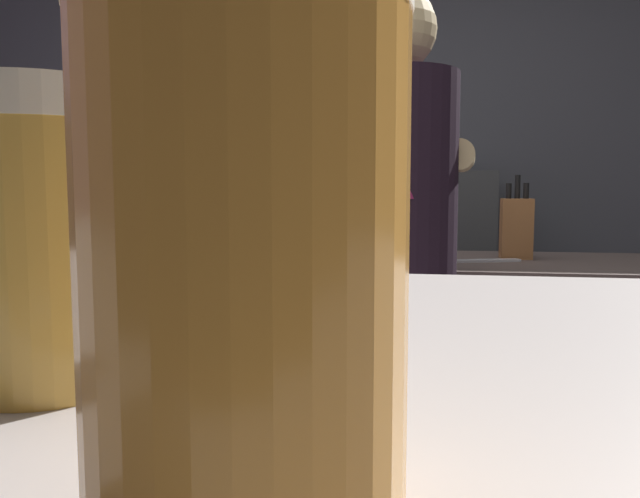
{
  "coord_description": "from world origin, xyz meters",
  "views": [
    {
      "loc": [
        0.38,
        -1.4,
        1.15
      ],
      "look_at": [
        0.28,
        -0.75,
        1.08
      ],
      "focal_mm": 35.96,
      "sensor_mm": 36.0,
      "label": 1
    }
  ],
  "objects_px": {
    "mixing_bowl": "(252,251)",
    "pint_glass_near": "(44,236)",
    "bottle_soy": "(419,156)",
    "bartender": "(391,259)",
    "bottle_hot_sauce": "(349,156)",
    "bottle_olive_oil": "(321,157)",
    "chefs_knife": "(484,261)",
    "knife_block": "(516,227)",
    "pint_glass_far": "(245,252)"
  },
  "relations": [
    {
      "from": "mixing_bowl",
      "to": "pint_glass_near",
      "type": "xyz_separation_m",
      "value": [
        0.38,
        -1.8,
        0.2
      ]
    },
    {
      "from": "bartender",
      "to": "bottle_soy",
      "type": "bearing_deg",
      "value": 2.48
    },
    {
      "from": "mixing_bowl",
      "to": "pint_glass_near",
      "type": "relative_size",
      "value": 1.47
    },
    {
      "from": "bottle_soy",
      "to": "bottle_hot_sauce",
      "type": "bearing_deg",
      "value": -167.37
    },
    {
      "from": "pint_glass_near",
      "to": "bottle_hot_sauce",
      "type": "height_order",
      "value": "bottle_hot_sauce"
    },
    {
      "from": "bottle_soy",
      "to": "knife_block",
      "type": "bearing_deg",
      "value": -74.67
    },
    {
      "from": "pint_glass_far",
      "to": "mixing_bowl",
      "type": "bearing_deg",
      "value": 104.63
    },
    {
      "from": "chefs_knife",
      "to": "bartender",
      "type": "bearing_deg",
      "value": -142.63
    },
    {
      "from": "bartender",
      "to": "pint_glass_far",
      "type": "xyz_separation_m",
      "value": [
        0.02,
        -1.54,
        0.18
      ]
    },
    {
      "from": "pint_glass_near",
      "to": "bartender",
      "type": "bearing_deg",
      "value": 86.29
    },
    {
      "from": "bartender",
      "to": "pint_glass_near",
      "type": "distance_m",
      "value": 1.45
    },
    {
      "from": "bottle_hot_sauce",
      "to": "mixing_bowl",
      "type": "bearing_deg",
      "value": -98.81
    },
    {
      "from": "knife_block",
      "to": "pint_glass_far",
      "type": "height_order",
      "value": "pint_glass_far"
    },
    {
      "from": "bottle_soy",
      "to": "bartender",
      "type": "bearing_deg",
      "value": -92.52
    },
    {
      "from": "mixing_bowl",
      "to": "knife_block",
      "type": "bearing_deg",
      "value": 9.95
    },
    {
      "from": "pint_glass_near",
      "to": "chefs_knife",
      "type": "bearing_deg",
      "value": 78.51
    },
    {
      "from": "mixing_bowl",
      "to": "bottle_hot_sauce",
      "type": "relative_size",
      "value": 0.93
    },
    {
      "from": "bartender",
      "to": "bottle_hot_sauce",
      "type": "bearing_deg",
      "value": 14.9
    },
    {
      "from": "bottle_hot_sauce",
      "to": "bottle_olive_oil",
      "type": "relative_size",
      "value": 1.02
    },
    {
      "from": "bartender",
      "to": "bottle_soy",
      "type": "height_order",
      "value": "bartender"
    },
    {
      "from": "chefs_knife",
      "to": "bottle_olive_oil",
      "type": "xyz_separation_m",
      "value": [
        -0.71,
        1.24,
        0.39
      ]
    },
    {
      "from": "bartender",
      "to": "chefs_knife",
      "type": "relative_size",
      "value": 6.89
    },
    {
      "from": "mixing_bowl",
      "to": "chefs_knife",
      "type": "bearing_deg",
      "value": 3.01
    },
    {
      "from": "chefs_knife",
      "to": "pint_glass_near",
      "type": "relative_size",
      "value": 1.87
    },
    {
      "from": "bartender",
      "to": "chefs_knife",
      "type": "distance_m",
      "value": 0.49
    },
    {
      "from": "bottle_olive_oil",
      "to": "bottle_soy",
      "type": "bearing_deg",
      "value": 4.66
    },
    {
      "from": "bartender",
      "to": "mixing_bowl",
      "type": "bearing_deg",
      "value": 57.32
    },
    {
      "from": "bartender",
      "to": "knife_block",
      "type": "distance_m",
      "value": 0.65
    },
    {
      "from": "pint_glass_near",
      "to": "knife_block",
      "type": "bearing_deg",
      "value": 75.96
    },
    {
      "from": "chefs_knife",
      "to": "bottle_soy",
      "type": "xyz_separation_m",
      "value": [
        -0.21,
        1.28,
        0.39
      ]
    },
    {
      "from": "mixing_bowl",
      "to": "chefs_knife",
      "type": "relative_size",
      "value": 0.78
    },
    {
      "from": "mixing_bowl",
      "to": "pint_glass_near",
      "type": "height_order",
      "value": "pint_glass_near"
    },
    {
      "from": "knife_block",
      "to": "bottle_hot_sauce",
      "type": "xyz_separation_m",
      "value": [
        -0.68,
        1.09,
        0.29
      ]
    },
    {
      "from": "knife_block",
      "to": "pint_glass_far",
      "type": "xyz_separation_m",
      "value": [
        -0.37,
        -2.06,
        0.12
      ]
    },
    {
      "from": "bartender",
      "to": "knife_block",
      "type": "bearing_deg",
      "value": -32.33
    },
    {
      "from": "bottle_olive_oil",
      "to": "pint_glass_far",
      "type": "bearing_deg",
      "value": -81.85
    },
    {
      "from": "bottle_hot_sauce",
      "to": "bottle_olive_oil",
      "type": "height_order",
      "value": "bottle_hot_sauce"
    },
    {
      "from": "knife_block",
      "to": "bottle_hot_sauce",
      "type": "bearing_deg",
      "value": 121.78
    },
    {
      "from": "bottle_hot_sauce",
      "to": "bartender",
      "type": "bearing_deg",
      "value": -80.1
    },
    {
      "from": "bartender",
      "to": "bottle_olive_oil",
      "type": "bearing_deg",
      "value": 19.7
    },
    {
      "from": "chefs_knife",
      "to": "bottle_olive_oil",
      "type": "relative_size",
      "value": 1.21
    },
    {
      "from": "chefs_knife",
      "to": "bottle_olive_oil",
      "type": "height_order",
      "value": "bottle_olive_oil"
    },
    {
      "from": "knife_block",
      "to": "bottle_hot_sauce",
      "type": "relative_size",
      "value": 1.37
    },
    {
      "from": "bottle_hot_sauce",
      "to": "pint_glass_far",
      "type": "bearing_deg",
      "value": -84.47
    },
    {
      "from": "mixing_bowl",
      "to": "pint_glass_near",
      "type": "distance_m",
      "value": 1.85
    },
    {
      "from": "mixing_bowl",
      "to": "pint_glass_far",
      "type": "height_order",
      "value": "pint_glass_far"
    },
    {
      "from": "bartender",
      "to": "mixing_bowl",
      "type": "relative_size",
      "value": 8.8
    },
    {
      "from": "pint_glass_near",
      "to": "bottle_soy",
      "type": "bearing_deg",
      "value": 86.93
    },
    {
      "from": "pint_glass_far",
      "to": "bottle_soy",
      "type": "relative_size",
      "value": 0.68
    },
    {
      "from": "bottle_soy",
      "to": "pint_glass_near",
      "type": "bearing_deg",
      "value": -93.07
    }
  ]
}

